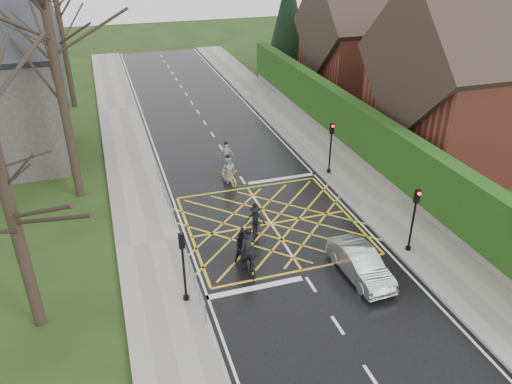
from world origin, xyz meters
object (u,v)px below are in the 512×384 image
cyclist_mid (256,222)px  cyclist_rear (249,256)px  cyclist_lead (229,173)px  cyclist_back (243,250)px  car (360,263)px  cyclist_front (227,158)px

cyclist_mid → cyclist_rear: bearing=-92.0°
cyclist_mid → cyclist_lead: bearing=110.2°
cyclist_back → cyclist_mid: (1.26, 2.07, -0.04)m
cyclist_rear → cyclist_mid: (1.14, 2.58, -0.06)m
cyclist_rear → cyclist_lead: (1.31, 8.14, -0.05)m
cyclist_back → car: size_ratio=0.45×
cyclist_rear → cyclist_mid: size_ratio=1.18×
cyclist_back → cyclist_front: 9.89m
cyclist_back → cyclist_mid: 2.42m
cyclist_rear → car: bearing=-21.4°
cyclist_rear → car: size_ratio=0.55×
car → cyclist_rear: bearing=153.5°
cyclist_rear → cyclist_front: cyclist_rear is taller
cyclist_back → cyclist_front: cyclist_back is taller
cyclist_rear → cyclist_back: bearing=105.0°
cyclist_front → cyclist_lead: 2.13m
cyclist_mid → cyclist_front: (0.58, 7.64, 0.02)m
car → cyclist_mid: bearing=122.5°
cyclist_rear → cyclist_front: bearing=82.7°
cyclist_mid → cyclist_front: cyclist_front is taller
cyclist_back → cyclist_rear: bearing=-73.4°
cyclist_mid → car: 5.49m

